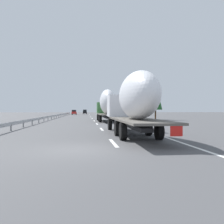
{
  "coord_description": "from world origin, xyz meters",
  "views": [
    {
      "loc": [
        -10.7,
        -0.26,
        1.79
      ],
      "look_at": [
        19.3,
        -3.72,
        1.52
      ],
      "focal_mm": 37.97,
      "sensor_mm": 36.0,
      "label": 1
    }
  ],
  "objects_px": {
    "truck_lead": "(107,104)",
    "car_black_suv": "(85,112)",
    "road_sign": "(114,107)",
    "truck_trailing": "(133,101)",
    "car_red_compact": "(74,112)"
  },
  "relations": [
    {
      "from": "truck_trailing",
      "to": "car_black_suv",
      "type": "xyz_separation_m",
      "value": [
        86.07,
        3.33,
        -1.43
      ]
    },
    {
      "from": "truck_lead",
      "to": "truck_trailing",
      "type": "xyz_separation_m",
      "value": [
        -20.08,
        -0.0,
        -0.29
      ]
    },
    {
      "from": "car_black_suv",
      "to": "car_red_compact",
      "type": "bearing_deg",
      "value": 161.07
    },
    {
      "from": "truck_trailing",
      "to": "road_sign",
      "type": "height_order",
      "value": "truck_trailing"
    },
    {
      "from": "truck_lead",
      "to": "road_sign",
      "type": "height_order",
      "value": "truck_lead"
    },
    {
      "from": "truck_trailing",
      "to": "road_sign",
      "type": "bearing_deg",
      "value": -4.88
    },
    {
      "from": "car_black_suv",
      "to": "truck_lead",
      "type": "bearing_deg",
      "value": -177.12
    },
    {
      "from": "car_black_suv",
      "to": "road_sign",
      "type": "bearing_deg",
      "value": -172.64
    },
    {
      "from": "truck_lead",
      "to": "road_sign",
      "type": "distance_m",
      "value": 16.54
    },
    {
      "from": "truck_lead",
      "to": "car_black_suv",
      "type": "xyz_separation_m",
      "value": [
        65.99,
        3.33,
        -1.71
      ]
    },
    {
      "from": "truck_lead",
      "to": "road_sign",
      "type": "relative_size",
      "value": 3.64
    },
    {
      "from": "truck_trailing",
      "to": "road_sign",
      "type": "relative_size",
      "value": 3.96
    },
    {
      "from": "car_red_compact",
      "to": "road_sign",
      "type": "relative_size",
      "value": 1.19
    },
    {
      "from": "car_black_suv",
      "to": "road_sign",
      "type": "distance_m",
      "value": 50.18
    },
    {
      "from": "truck_trailing",
      "to": "car_red_compact",
      "type": "distance_m",
      "value": 74.7
    }
  ]
}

